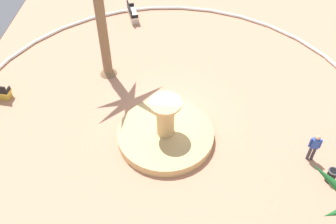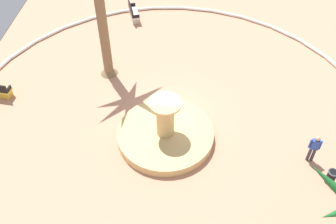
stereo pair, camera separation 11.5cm
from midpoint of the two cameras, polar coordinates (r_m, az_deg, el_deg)
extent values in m
plane|color=tan|center=(19.63, -0.02, -1.33)|extent=(80.00, 80.00, 0.00)
torus|color=silver|center=(19.55, -0.02, -1.13)|extent=(21.52, 21.52, 0.20)
cylinder|color=tan|center=(18.72, -0.53, -3.37)|extent=(4.64, 4.64, 0.45)
cylinder|color=#236093|center=(18.74, -0.53, -3.45)|extent=(4.08, 4.08, 0.34)
cylinder|color=tan|center=(17.86, -0.56, -0.97)|extent=(0.83, 0.83, 1.85)
cylinder|color=#E0B370|center=(17.16, -0.58, 1.27)|extent=(1.48, 1.48, 0.12)
cylinder|color=brown|center=(20.54, -9.92, 12.90)|extent=(0.52, 0.52, 6.87)
cone|color=brown|center=(22.40, -8.91, 6.08)|extent=(0.99, 0.99, 0.50)
cube|color=beige|center=(26.78, -5.31, 14.29)|extent=(1.68, 0.99, 0.12)
cube|color=black|center=(26.60, -5.81, 14.77)|extent=(1.54, 0.59, 0.50)
cube|color=#B6ADA0|center=(26.91, -5.27, 13.83)|extent=(1.54, 0.91, 0.39)
cube|color=black|center=(27.34, -5.63, 15.33)|extent=(0.22, 0.45, 0.24)
cube|color=black|center=(26.07, -5.02, 13.73)|extent=(0.22, 0.45, 0.24)
cube|color=black|center=(22.06, -22.57, 2.96)|extent=(0.46, 0.13, 0.24)
cylinder|color=black|center=(18.51, 22.67, -8.62)|extent=(0.40, 0.40, 0.70)
torus|color=#4C4C51|center=(18.25, 22.98, -7.97)|extent=(0.46, 0.46, 0.06)
cylinder|color=#33333D|center=(18.92, 20.37, -5.72)|extent=(0.14, 0.14, 0.84)
cylinder|color=#33333D|center=(18.88, 19.84, -5.66)|extent=(0.14, 0.14, 0.84)
cube|color=#2D4CA5|center=(18.39, 20.64, -4.32)|extent=(0.24, 0.36, 0.56)
sphere|color=tan|center=(18.10, 20.96, -3.51)|extent=(0.22, 0.22, 0.22)
cylinder|color=#2D4CA5|center=(18.44, 21.30, -4.40)|extent=(0.09, 0.09, 0.53)
cylinder|color=#2D4CA5|center=(18.34, 19.98, -4.24)|extent=(0.09, 0.09, 0.53)
camera|label=1|loc=(0.06, -90.18, -0.18)|focal=41.55mm
camera|label=2|loc=(0.06, 89.82, 0.18)|focal=41.55mm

